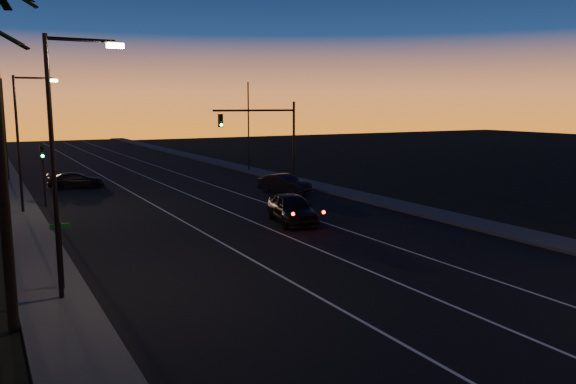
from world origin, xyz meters
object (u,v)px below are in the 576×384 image
right_car (285,184)px  cross_car (76,180)px  signal_mast (268,130)px  lead_car (292,208)px

right_car → cross_car: bearing=142.1°
signal_mast → lead_car: signal_mast is taller
signal_mast → right_car: 4.82m
signal_mast → right_car: bearing=-88.2°
signal_mast → lead_car: 13.86m
cross_car → right_car: bearing=-37.9°
signal_mast → lead_car: (-4.76, -12.40, -3.93)m
signal_mast → cross_car: signal_mast is taller
right_car → cross_car: right_car is taller
right_car → lead_car: bearing=-116.4°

